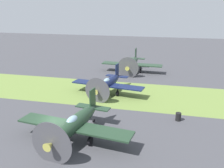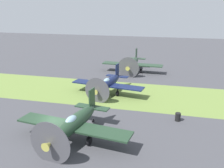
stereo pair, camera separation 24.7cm
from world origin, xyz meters
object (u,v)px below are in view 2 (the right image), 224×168
object	(u,v)px
airplane_wingman	(108,83)
airplane_trail	(133,63)
airplane_lead	(74,123)
fuel_drum	(178,117)

from	to	relation	value
airplane_wingman	airplane_trail	distance (m)	12.96
airplane_lead	airplane_wingman	distance (m)	13.06
airplane_lead	airplane_trail	size ratio (longest dim) A/B	1.01
fuel_drum	airplane_wingman	bearing A→B (deg)	-34.63
airplane_trail	airplane_lead	bearing A→B (deg)	89.14
airplane_lead	airplane_trail	xyz separation A→B (m)	(-1.15, -25.94, 0.01)
airplane_wingman	fuel_drum	xyz separation A→B (m)	(-9.60, 6.63, -1.11)
airplane_lead	fuel_drum	world-z (taller)	airplane_lead
airplane_wingman	fuel_drum	world-z (taller)	airplane_wingman
airplane_lead	fuel_drum	bearing A→B (deg)	-137.93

